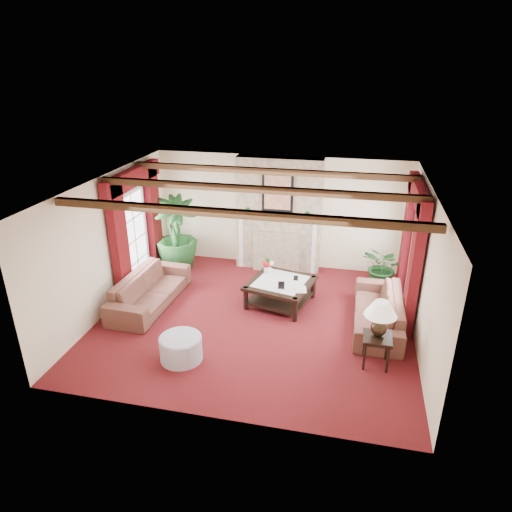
% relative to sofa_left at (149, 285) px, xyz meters
% --- Properties ---
extents(floor, '(6.00, 6.00, 0.00)m').
position_rel_sofa_left_xyz_m(floor, '(2.28, -0.15, -0.44)').
color(floor, '#480C0E').
rests_on(floor, ground).
extents(ceiling, '(6.00, 6.00, 0.00)m').
position_rel_sofa_left_xyz_m(ceiling, '(2.28, -0.15, 2.26)').
color(ceiling, white).
rests_on(ceiling, floor).
extents(back_wall, '(6.00, 0.02, 2.70)m').
position_rel_sofa_left_xyz_m(back_wall, '(2.28, 2.60, 0.91)').
color(back_wall, beige).
rests_on(back_wall, ground).
extents(left_wall, '(0.02, 5.50, 2.70)m').
position_rel_sofa_left_xyz_m(left_wall, '(-0.72, -0.15, 0.91)').
color(left_wall, beige).
rests_on(left_wall, ground).
extents(right_wall, '(0.02, 5.50, 2.70)m').
position_rel_sofa_left_xyz_m(right_wall, '(5.28, -0.15, 0.91)').
color(right_wall, beige).
rests_on(right_wall, ground).
extents(ceiling_beams, '(6.00, 3.00, 0.12)m').
position_rel_sofa_left_xyz_m(ceiling_beams, '(2.28, -0.15, 2.20)').
color(ceiling_beams, '#321E10').
rests_on(ceiling_beams, ceiling).
extents(fireplace, '(2.00, 0.52, 2.70)m').
position_rel_sofa_left_xyz_m(fireplace, '(2.28, 2.40, 2.26)').
color(fireplace, tan).
rests_on(fireplace, ground).
extents(french_door_left, '(0.10, 1.10, 2.16)m').
position_rel_sofa_left_xyz_m(french_door_left, '(-0.69, 0.85, 1.69)').
color(french_door_left, white).
rests_on(french_door_left, ground).
extents(french_door_right, '(0.10, 1.10, 2.16)m').
position_rel_sofa_left_xyz_m(french_door_right, '(5.25, 0.85, 1.69)').
color(french_door_right, white).
rests_on(french_door_right, ground).
extents(curtains_left, '(0.20, 2.40, 2.55)m').
position_rel_sofa_left_xyz_m(curtains_left, '(-0.58, 0.85, 2.11)').
color(curtains_left, '#460909').
rests_on(curtains_left, ground).
extents(curtains_right, '(0.20, 2.40, 2.55)m').
position_rel_sofa_left_xyz_m(curtains_right, '(5.14, 0.85, 2.11)').
color(curtains_right, '#460909').
rests_on(curtains_right, ground).
extents(sofa_left, '(2.34, 0.88, 0.89)m').
position_rel_sofa_left_xyz_m(sofa_left, '(0.00, 0.00, 0.00)').
color(sofa_left, '#340E1A').
rests_on(sofa_left, ground).
extents(sofa_right, '(2.22, 0.66, 0.87)m').
position_rel_sofa_left_xyz_m(sofa_right, '(4.61, 0.18, -0.01)').
color(sofa_right, '#340E1A').
rests_on(sofa_right, ground).
extents(potted_palm, '(2.59, 2.68, 1.00)m').
position_rel_sofa_left_xyz_m(potted_palm, '(-0.09, 1.77, 0.06)').
color(potted_palm, black).
rests_on(potted_palm, ground).
extents(small_plant, '(1.85, 1.85, 0.76)m').
position_rel_sofa_left_xyz_m(small_plant, '(4.75, 1.81, -0.06)').
color(small_plant, black).
rests_on(small_plant, ground).
extents(coffee_table, '(1.48, 1.48, 0.50)m').
position_rel_sofa_left_xyz_m(coffee_table, '(2.64, 0.61, -0.19)').
color(coffee_table, black).
rests_on(coffee_table, ground).
extents(side_table, '(0.52, 0.52, 0.55)m').
position_rel_sofa_left_xyz_m(side_table, '(4.55, -1.11, -0.17)').
color(side_table, black).
rests_on(side_table, ground).
extents(ottoman, '(0.72, 0.72, 0.42)m').
position_rel_sofa_left_xyz_m(ottoman, '(1.32, -1.67, -0.23)').
color(ottoman, '#9A98AC').
rests_on(ottoman, ground).
extents(table_lamp, '(0.53, 0.53, 0.67)m').
position_rel_sofa_left_xyz_m(table_lamp, '(4.55, -1.11, 0.44)').
color(table_lamp, black).
rests_on(table_lamp, side_table).
extents(flower_vase, '(0.19, 0.20, 0.19)m').
position_rel_sofa_left_xyz_m(flower_vase, '(2.31, 0.96, 0.15)').
color(flower_vase, silver).
rests_on(flower_vase, coffee_table).
extents(book, '(0.24, 0.11, 0.31)m').
position_rel_sofa_left_xyz_m(book, '(2.98, 0.30, 0.22)').
color(book, black).
rests_on(book, coffee_table).
extents(photo_frame_a, '(0.13, 0.04, 0.17)m').
position_rel_sofa_left_xyz_m(photo_frame_a, '(2.71, 0.28, 0.14)').
color(photo_frame_a, black).
rests_on(photo_frame_a, coffee_table).
extents(photo_frame_b, '(0.09, 0.02, 0.12)m').
position_rel_sofa_left_xyz_m(photo_frame_b, '(2.94, 0.71, 0.12)').
color(photo_frame_b, black).
rests_on(photo_frame_b, coffee_table).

